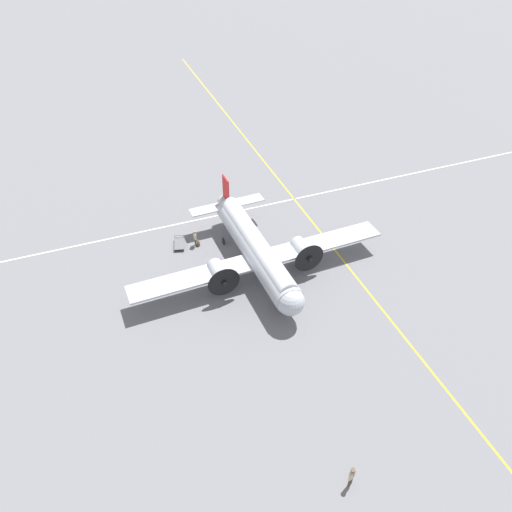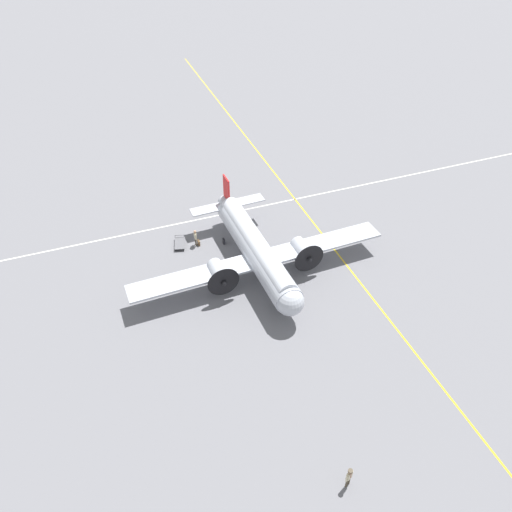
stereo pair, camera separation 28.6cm
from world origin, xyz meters
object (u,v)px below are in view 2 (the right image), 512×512
(suitcase_near_door, at_px, (224,241))
(suitcase_upright_spare, at_px, (199,243))
(passenger_boarding, at_px, (195,236))
(baggage_cart, at_px, (180,243))
(airliner_main, at_px, (258,251))
(crew_foreground, at_px, (349,476))

(suitcase_near_door, bearing_deg, suitcase_upright_spare, -105.67)
(passenger_boarding, bearing_deg, baggage_cart, -109.51)
(passenger_boarding, xyz_separation_m, suitcase_upright_spare, (0.04, 0.27, -0.85))
(airliner_main, xyz_separation_m, passenger_boarding, (-5.91, -4.34, -1.37))
(crew_foreground, distance_m, baggage_cart, 27.53)
(crew_foreground, xyz_separation_m, suitcase_upright_spare, (-26.63, -2.27, -0.89))
(airliner_main, xyz_separation_m, baggage_cart, (-6.45, -5.86, -2.20))
(suitcase_near_door, bearing_deg, baggage_cart, -106.73)
(suitcase_near_door, height_order, suitcase_upright_spare, suitcase_near_door)
(suitcase_upright_spare, relative_size, baggage_cart, 0.25)
(crew_foreground, distance_m, suitcase_upright_spare, 26.74)
(airliner_main, relative_size, suitcase_upright_spare, 43.46)
(airliner_main, bearing_deg, baggage_cart, -139.75)
(baggage_cart, bearing_deg, crew_foreground, 23.04)
(airliner_main, bearing_deg, suitcase_near_door, -164.14)
(suitcase_near_door, bearing_deg, passenger_boarding, -105.02)
(airliner_main, relative_size, passenger_boarding, 13.37)
(suitcase_upright_spare, bearing_deg, passenger_boarding, -98.92)
(airliner_main, xyz_separation_m, suitcase_near_door, (-5.19, -1.67, -2.18))
(airliner_main, bearing_deg, passenger_boarding, -145.69)
(passenger_boarding, relative_size, suitcase_near_door, 2.87)
(airliner_main, height_order, suitcase_near_door, airliner_main)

